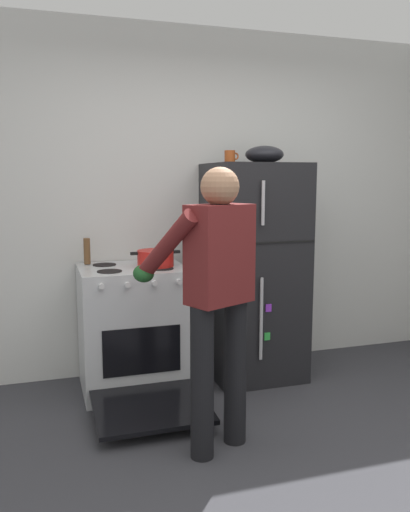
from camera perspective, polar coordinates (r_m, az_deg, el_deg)
ground at (r=2.90m, az=10.65°, el=-23.82°), size 8.00×8.00×0.00m
kitchen_wall_back at (r=4.27m, az=-1.32°, el=5.90°), size 6.00×0.10×2.70m
refrigerator at (r=4.09m, az=5.23°, el=-1.64°), size 0.68×0.72×1.65m
stove_range at (r=3.91m, az=-7.70°, el=-7.93°), size 0.76×1.22×0.91m
person_cook at (r=2.91m, az=1.03°, el=-3.05°), size 0.66×0.73×1.60m
red_pot at (r=3.79m, az=-5.39°, el=-0.23°), size 0.36×0.26×0.12m
coffee_mug at (r=4.01m, az=2.74°, el=10.70°), size 0.11×0.08×0.10m
pepper_mill at (r=3.96m, az=-12.68°, el=0.52°), size 0.05×0.05×0.19m
mixing_bowl at (r=4.07m, az=6.46°, el=10.87°), size 0.29×0.29×0.13m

